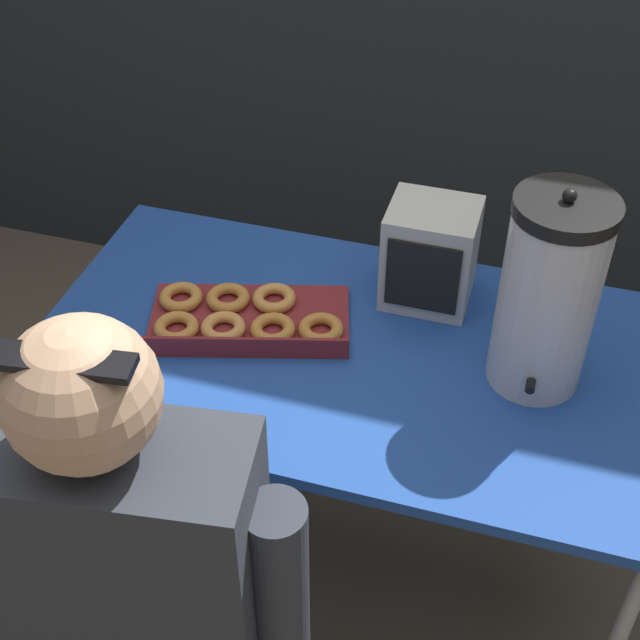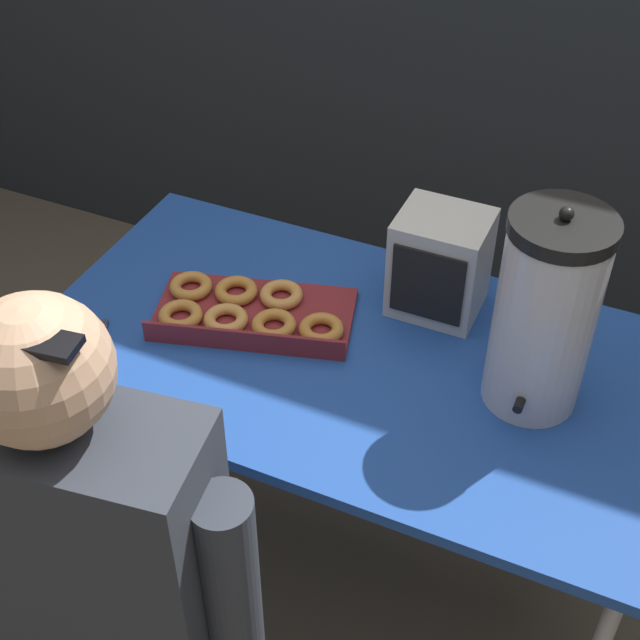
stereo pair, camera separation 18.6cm
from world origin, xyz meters
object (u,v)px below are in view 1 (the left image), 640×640
at_px(space_heater, 430,255).
at_px(person_seated, 138,623).
at_px(coffee_urn, 548,295).
at_px(donut_box, 244,318).
at_px(cell_phone, 83,364).

height_order(space_heater, person_seated, person_seated).
bearing_deg(coffee_urn, person_seated, -131.44).
height_order(coffee_urn, space_heater, coffee_urn).
height_order(donut_box, person_seated, person_seated).
bearing_deg(coffee_urn, donut_box, -177.88).
bearing_deg(space_heater, donut_box, -149.40).
relative_size(coffee_urn, space_heater, 1.90).
height_order(coffee_urn, person_seated, person_seated).
height_order(donut_box, cell_phone, donut_box).
bearing_deg(coffee_urn, cell_phone, -164.82).
bearing_deg(donut_box, person_seated, -103.10).
relative_size(donut_box, person_seated, 0.37).
relative_size(cell_phone, person_seated, 0.13).
xyz_separation_m(cell_phone, person_seated, (0.30, -0.42, -0.16)).
bearing_deg(coffee_urn, space_heater, 143.74).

